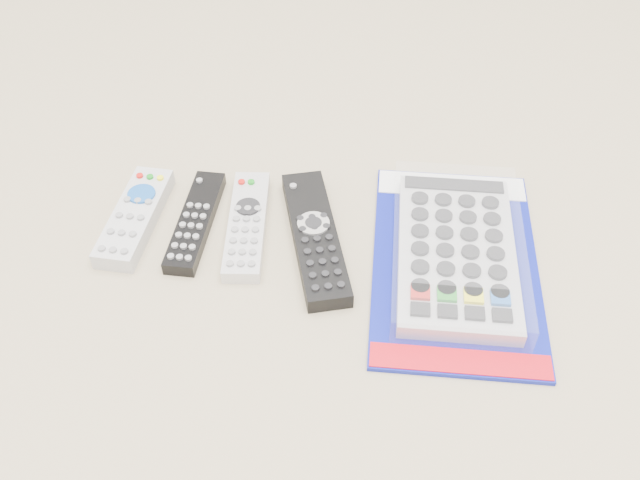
{
  "coord_description": "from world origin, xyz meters",
  "views": [
    {
      "loc": [
        0.05,
        -0.57,
        0.63
      ],
      "look_at": [
        0.03,
        0.03,
        0.01
      ],
      "focal_mm": 40.0,
      "sensor_mm": 36.0,
      "label": 1
    }
  ],
  "objects_px": {
    "remote_slim_black": "(195,222)",
    "remote_silver_dvd": "(247,225)",
    "remote_small_grey": "(135,217)",
    "jumbo_remote_packaged": "(457,251)",
    "remote_large_black": "(315,237)"
  },
  "relations": [
    {
      "from": "remote_large_black",
      "to": "jumbo_remote_packaged",
      "type": "distance_m",
      "value": 0.17
    },
    {
      "from": "remote_slim_black",
      "to": "remote_silver_dvd",
      "type": "distance_m",
      "value": 0.07
    },
    {
      "from": "remote_slim_black",
      "to": "jumbo_remote_packaged",
      "type": "xyz_separation_m",
      "value": [
        0.32,
        -0.05,
        0.01
      ]
    },
    {
      "from": "remote_slim_black",
      "to": "remote_silver_dvd",
      "type": "relative_size",
      "value": 0.96
    },
    {
      "from": "remote_large_black",
      "to": "remote_small_grey",
      "type": "bearing_deg",
      "value": 161.63
    },
    {
      "from": "remote_silver_dvd",
      "to": "remote_slim_black",
      "type": "bearing_deg",
      "value": 175.41
    },
    {
      "from": "remote_silver_dvd",
      "to": "jumbo_remote_packaged",
      "type": "distance_m",
      "value": 0.26
    },
    {
      "from": "remote_small_grey",
      "to": "remote_slim_black",
      "type": "height_order",
      "value": "remote_small_grey"
    },
    {
      "from": "remote_slim_black",
      "to": "jumbo_remote_packaged",
      "type": "height_order",
      "value": "jumbo_remote_packaged"
    },
    {
      "from": "remote_slim_black",
      "to": "remote_large_black",
      "type": "relative_size",
      "value": 0.77
    },
    {
      "from": "remote_silver_dvd",
      "to": "jumbo_remote_packaged",
      "type": "bearing_deg",
      "value": -11.06
    },
    {
      "from": "remote_small_grey",
      "to": "remote_slim_black",
      "type": "xyz_separation_m",
      "value": [
        0.08,
        -0.0,
        -0.0
      ]
    },
    {
      "from": "remote_small_grey",
      "to": "remote_silver_dvd",
      "type": "xyz_separation_m",
      "value": [
        0.14,
        -0.01,
        -0.0
      ]
    },
    {
      "from": "remote_slim_black",
      "to": "remote_large_black",
      "type": "bearing_deg",
      "value": -3.43
    },
    {
      "from": "remote_slim_black",
      "to": "remote_small_grey",
      "type": "bearing_deg",
      "value": -176.91
    }
  ]
}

